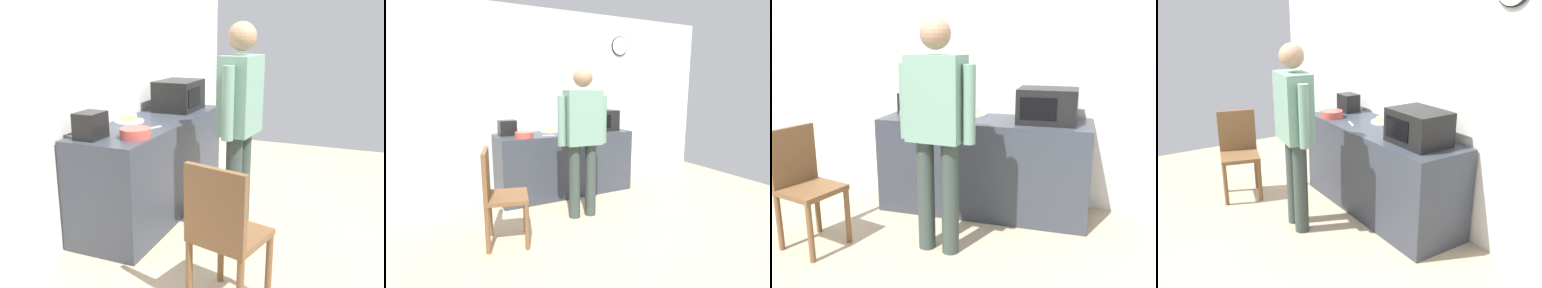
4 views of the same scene
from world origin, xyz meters
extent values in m
plane|color=tan|center=(0.00, 0.00, 0.00)|extent=(6.00, 6.00, 0.00)
cube|color=silver|center=(0.00, 1.60, 1.30)|extent=(5.40, 0.10, 2.60)
cylinder|color=white|center=(1.12, 1.54, 2.16)|extent=(0.27, 0.03, 0.27)
cylinder|color=black|center=(1.12, 1.54, 2.16)|extent=(0.29, 0.02, 0.29)
cube|color=#333842|center=(0.01, 1.22, 0.44)|extent=(1.90, 0.62, 0.88)
cube|color=black|center=(0.56, 1.21, 1.03)|extent=(0.50, 0.38, 0.30)
cube|color=black|center=(0.50, 1.02, 1.03)|extent=(0.30, 0.01, 0.18)
cylinder|color=white|center=(-0.15, 1.38, 0.89)|extent=(0.26, 0.26, 0.01)
cube|color=#E2B671|center=(-0.15, 1.38, 0.92)|extent=(0.13, 0.13, 0.05)
cylinder|color=#C64C42|center=(-0.63, 1.04, 0.92)|extent=(0.23, 0.23, 0.07)
cube|color=black|center=(-0.77, 1.34, 0.98)|extent=(0.22, 0.18, 0.20)
cube|color=silver|center=(-0.29, 1.07, 0.89)|extent=(0.17, 0.07, 0.01)
cube|color=silver|center=(-0.79, 1.51, 0.89)|extent=(0.03, 0.17, 0.01)
cylinder|color=#323E39|center=(-0.04, 0.36, 0.43)|extent=(0.13, 0.13, 0.87)
cylinder|color=#323E39|center=(-0.24, 0.38, 0.43)|extent=(0.13, 0.13, 0.87)
cube|color=gray|center=(-0.14, 0.37, 1.18)|extent=(0.42, 0.28, 0.61)
cylinder|color=gray|center=(0.11, 0.35, 1.15)|extent=(0.09, 0.09, 0.55)
cylinder|color=gray|center=(-0.39, 0.40, 1.15)|extent=(0.09, 0.09, 0.55)
sphere|color=#A37A5B|center=(-0.14, 0.37, 1.62)|extent=(0.22, 0.22, 0.22)
cylinder|color=brown|center=(-0.96, -0.07, 0.23)|extent=(0.04, 0.04, 0.45)
cylinder|color=brown|center=(-0.87, 0.27, 0.23)|extent=(0.04, 0.04, 0.45)
cylinder|color=brown|center=(-1.31, 0.02, 0.23)|extent=(0.04, 0.04, 0.45)
cylinder|color=brown|center=(-1.22, 0.36, 0.23)|extent=(0.04, 0.04, 0.45)
cube|color=brown|center=(-1.09, 0.15, 0.47)|extent=(0.49, 0.49, 0.04)
cube|color=brown|center=(-1.26, 0.19, 0.71)|extent=(0.14, 0.40, 0.45)
camera|label=1|loc=(-3.33, -0.52, 1.66)|focal=39.66mm
camera|label=2|loc=(-1.72, -2.63, 1.51)|focal=28.19mm
camera|label=3|loc=(0.86, -2.30, 1.57)|focal=37.82mm
camera|label=4|loc=(3.20, -1.17, 2.03)|focal=39.61mm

